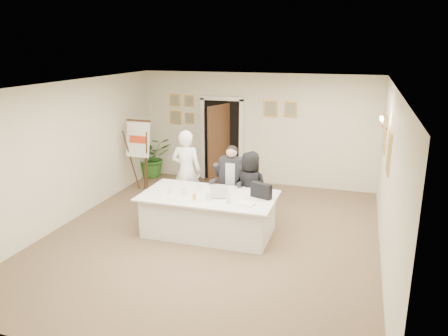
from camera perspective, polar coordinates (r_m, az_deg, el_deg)
floor at (r=8.30m, az=-1.60°, el=-8.91°), size 7.00×7.00×0.00m
ceiling at (r=7.56m, az=-1.76°, el=10.73°), size 6.00×7.00×0.02m
wall_back at (r=11.09m, az=4.25°, el=5.07°), size 6.00×0.10×2.80m
wall_front at (r=4.85m, az=-15.51°, el=-10.19°), size 6.00×0.10×2.80m
wall_left at (r=9.21m, az=-19.62°, el=1.91°), size 0.10×7.00×2.80m
wall_right at (r=7.43m, az=20.77°, el=-1.44°), size 0.10×7.00×2.80m
doorway at (r=11.23m, az=-0.39°, el=3.38°), size 1.14×0.86×2.20m
pictures_back_wall at (r=11.20m, az=0.24°, el=7.55°), size 3.40×0.06×0.80m
pictures_right_wall at (r=8.51m, az=20.43°, el=3.15°), size 0.06×2.20×0.80m
wall_sconce at (r=8.44m, az=20.18°, el=5.51°), size 0.20×0.30×0.24m
conference_table at (r=8.28m, az=-2.02°, el=-6.01°), size 2.50×1.34×0.78m
seated_man at (r=8.99m, az=0.94°, el=-1.71°), size 0.75×0.78×1.52m
flip_chart at (r=10.75m, az=-10.78°, el=1.18°), size 0.60×0.39×1.72m
standing_man at (r=9.26m, az=-4.92°, el=-0.43°), size 0.66×0.45×1.77m
standing_woman at (r=8.70m, az=3.42°, el=-2.54°), size 0.77×0.55×1.47m
potted_palm at (r=11.95m, az=-9.36°, el=1.46°), size 1.28×1.28×1.08m
laptop at (r=8.01m, az=-0.34°, el=-2.79°), size 0.40×0.42×0.28m
laptop_bag at (r=7.96m, az=4.88°, el=-2.95°), size 0.42×0.23×0.28m
paper_stack at (r=7.67m, az=2.81°, el=-4.67°), size 0.34×0.27×0.03m
plate_left at (r=8.16m, az=-8.29°, el=-3.58°), size 0.21×0.21×0.01m
plate_mid at (r=8.01m, az=-6.70°, el=-3.91°), size 0.25×0.25×0.01m
plate_near at (r=7.84m, az=-3.55°, el=-4.26°), size 0.21×0.21×0.01m
glass_a at (r=8.28m, az=-7.03°, el=-2.78°), size 0.07×0.07×0.14m
glass_b at (r=7.83m, az=-2.15°, el=-3.80°), size 0.08×0.08×0.14m
glass_c at (r=7.68m, az=0.55°, el=-4.17°), size 0.07×0.07×0.14m
glass_d at (r=8.40m, az=-3.25°, el=-2.41°), size 0.07×0.07×0.14m
oj_glass at (r=7.85m, az=-3.91°, el=-3.81°), size 0.08×0.08×0.13m
steel_jug at (r=8.19m, az=-5.26°, el=-3.06°), size 0.08×0.08×0.11m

